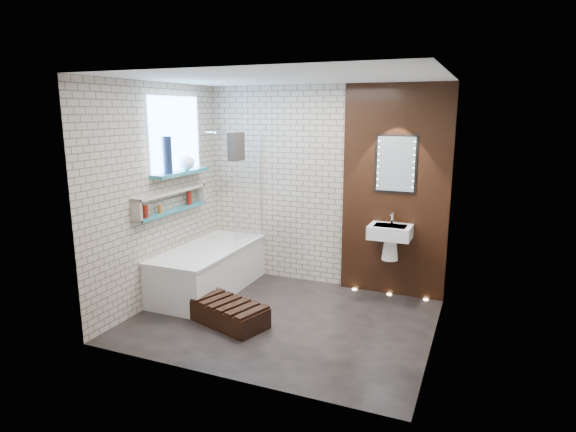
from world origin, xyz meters
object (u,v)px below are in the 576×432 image
at_px(bathtub, 209,269).
at_px(washbasin, 390,237).
at_px(led_mirror, 396,164).
at_px(walnut_step, 225,312).
at_px(bath_screen, 248,189).

bearing_deg(bathtub, washbasin, 16.01).
xyz_separation_m(led_mirror, walnut_step, (-1.51, -1.53, -1.54)).
bearing_deg(washbasin, led_mirror, 90.00).
distance_m(bath_screen, walnut_step, 1.70).
height_order(led_mirror, walnut_step, led_mirror).
height_order(bath_screen, led_mirror, led_mirror).
xyz_separation_m(bath_screen, led_mirror, (1.82, 0.34, 0.37)).
distance_m(bathtub, led_mirror, 2.68).
xyz_separation_m(washbasin, walnut_step, (-1.51, -1.37, -0.68)).
bearing_deg(led_mirror, bath_screen, -169.34).
relative_size(led_mirror, walnut_step, 0.72).
bearing_deg(led_mirror, bathtub, -160.22).
bearing_deg(bathtub, led_mirror, 19.78).
bearing_deg(bath_screen, bathtub, -128.90).
xyz_separation_m(bathtub, walnut_step, (0.67, -0.75, -0.18)).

